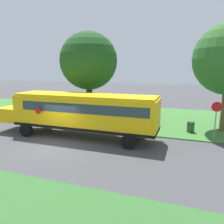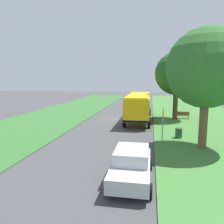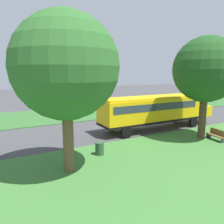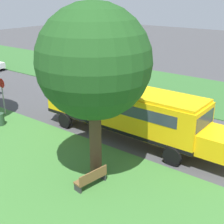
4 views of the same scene
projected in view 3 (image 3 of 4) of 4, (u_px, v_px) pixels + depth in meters
name	position (u px, v px, depth m)	size (l,w,h in m)	color
ground_plane	(147.00, 123.00, 23.47)	(120.00, 120.00, 0.00)	#424244
grass_far_side	(108.00, 110.00, 31.25)	(10.00, 80.00, 0.07)	#33662D
school_bus	(155.00, 109.00, 20.75)	(2.84, 12.42, 3.16)	yellow
oak_tree_beside_bus	(204.00, 69.00, 17.11)	(5.12, 5.12, 8.17)	#4C3826
oak_tree_roadside_mid	(67.00, 66.00, 11.12)	(5.48, 5.48, 8.41)	brown
stop_sign	(69.00, 128.00, 14.49)	(0.08, 0.68, 2.74)	gray
park_bench	(217.00, 135.00, 17.30)	(1.65, 0.72, 0.92)	brown
trash_bin	(100.00, 149.00, 14.22)	(0.56, 0.56, 0.90)	#2D4C33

